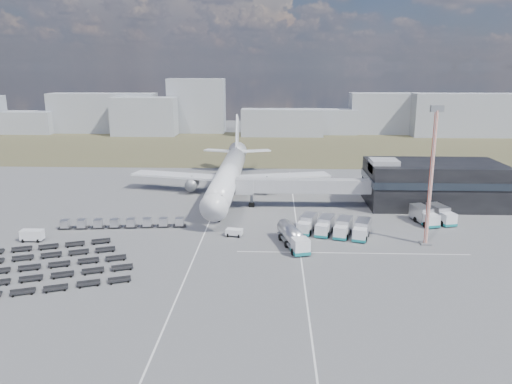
{
  "coord_description": "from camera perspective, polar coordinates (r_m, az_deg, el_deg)",
  "views": [
    {
      "loc": [
        11.47,
        -89.29,
        31.15
      ],
      "look_at": [
        7.29,
        18.7,
        4.0
      ],
      "focal_mm": 35.0,
      "sensor_mm": 36.0,
      "label": 1
    }
  ],
  "objects": [
    {
      "name": "terminal",
      "position": [
        121.72,
        19.51,
        1.0
      ],
      "size": [
        30.4,
        16.4,
        11.0
      ],
      "color": "black",
      "rests_on": "ground"
    },
    {
      "name": "pushback_tug",
      "position": [
        94.73,
        -2.5,
        -4.66
      ],
      "size": [
        3.36,
        2.31,
        1.41
      ],
      "primitive_type": "cube",
      "rotation": [
        0.0,
        0.0,
        -0.2
      ],
      "color": "white",
      "rests_on": "ground"
    },
    {
      "name": "floodlight_mast",
      "position": [
        92.5,
        19.38,
        1.64
      ],
      "size": [
        2.36,
        1.92,
        24.88
      ],
      "rotation": [
        0.0,
        0.0,
        0.12
      ],
      "color": "red",
      "rests_on": "ground"
    },
    {
      "name": "service_trucks_far",
      "position": [
        108.49,
        19.54,
        -2.49
      ],
      "size": [
        8.23,
        9.13,
        3.11
      ],
      "rotation": [
        0.0,
        0.0,
        0.26
      ],
      "color": "white",
      "rests_on": "ground"
    },
    {
      "name": "grass_strip",
      "position": [
        202.04,
        -1.07,
        5.23
      ],
      "size": [
        420.0,
        90.0,
        0.01
      ],
      "primitive_type": "cube",
      "color": "#47442A",
      "rests_on": "ground"
    },
    {
      "name": "baggage_dollies",
      "position": [
        87.52,
        -25.91,
        -7.96
      ],
      "size": [
        38.05,
        30.45,
        0.79
      ],
      "rotation": [
        0.0,
        0.0,
        0.36
      ],
      "color": "black",
      "rests_on": "ground"
    },
    {
      "name": "airliner",
      "position": [
        124.91,
        -3.1,
        2.13
      ],
      "size": [
        51.59,
        64.53,
        17.62
      ],
      "color": "white",
      "rests_on": "ground"
    },
    {
      "name": "service_trucks_near",
      "position": [
        96.52,
        8.89,
        -3.92
      ],
      "size": [
        14.57,
        10.78,
        2.89
      ],
      "rotation": [
        0.0,
        0.0,
        -0.31
      ],
      "color": "white",
      "rests_on": "ground"
    },
    {
      "name": "skyline",
      "position": [
        240.15,
        -3.71,
        8.77
      ],
      "size": [
        294.84,
        24.53,
        25.77
      ],
      "color": "#91959F",
      "rests_on": "ground"
    },
    {
      "name": "lane_markings",
      "position": [
        97.42,
        1.1,
        -4.54
      ],
      "size": [
        47.12,
        110.0,
        0.01
      ],
      "color": "silver",
      "rests_on": "ground"
    },
    {
      "name": "fuel_tanker",
      "position": [
        89.16,
        4.25,
        -5.15
      ],
      "size": [
        5.78,
        11.54,
        3.62
      ],
      "rotation": [
        0.0,
        0.0,
        0.28
      ],
      "color": "white",
      "rests_on": "ground"
    },
    {
      "name": "uld_row",
      "position": [
        102.76,
        -14.99,
        -3.45
      ],
      "size": [
        25.04,
        4.15,
        1.69
      ],
      "rotation": [
        0.0,
        0.0,
        0.1
      ],
      "color": "black",
      "rests_on": "ground"
    },
    {
      "name": "ground",
      "position": [
        95.26,
        -4.84,
        -5.04
      ],
      "size": [
        420.0,
        420.0,
        0.0
      ],
      "primitive_type": "plane",
      "color": "#565659",
      "rests_on": "ground"
    },
    {
      "name": "catering_truck",
      "position": [
        131.66,
        0.16,
        1.08
      ],
      "size": [
        3.58,
        6.62,
        2.88
      ],
      "rotation": [
        0.0,
        0.0,
        0.17
      ],
      "color": "white",
      "rests_on": "ground"
    },
    {
      "name": "utility_van",
      "position": [
        100.68,
        -24.2,
        -4.56
      ],
      "size": [
        4.0,
        1.83,
        2.16
      ],
      "primitive_type": "cube",
      "rotation": [
        0.0,
        0.0,
        0.0
      ],
      "color": "white",
      "rests_on": "ground"
    },
    {
      "name": "jet_bridge",
      "position": [
        112.86,
        4.41,
        0.69
      ],
      "size": [
        30.3,
        3.8,
        7.05
      ],
      "color": "#939399",
      "rests_on": "ground"
    }
  ]
}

